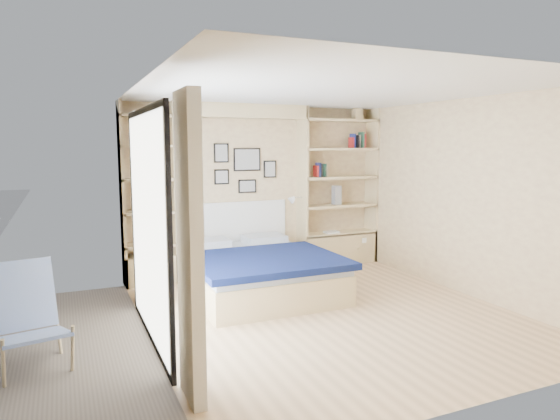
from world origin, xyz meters
name	(u,v)px	position (x,y,z in m)	size (l,w,h in m)	color
ground	(327,313)	(0.00, 0.00, 0.00)	(4.50, 4.50, 0.00)	#DFB686
room_shell	(249,207)	(-0.39, 1.52, 1.08)	(4.50, 4.50, 4.50)	beige
bed	(255,270)	(-0.45, 1.13, 0.28)	(1.82, 2.24, 1.07)	tan
photo_gallery	(228,166)	(-0.45, 2.22, 1.60)	(1.48, 0.02, 0.82)	black
reading_lamps	(243,201)	(-0.30, 2.00, 1.10)	(1.92, 0.12, 0.15)	silver
shelf_decor	(333,157)	(1.23, 2.07, 1.72)	(3.54, 0.23, 2.03)	#A51E1E
deck_chair	(29,317)	(-3.04, -0.14, 0.43)	(0.70, 0.98, 0.90)	tan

